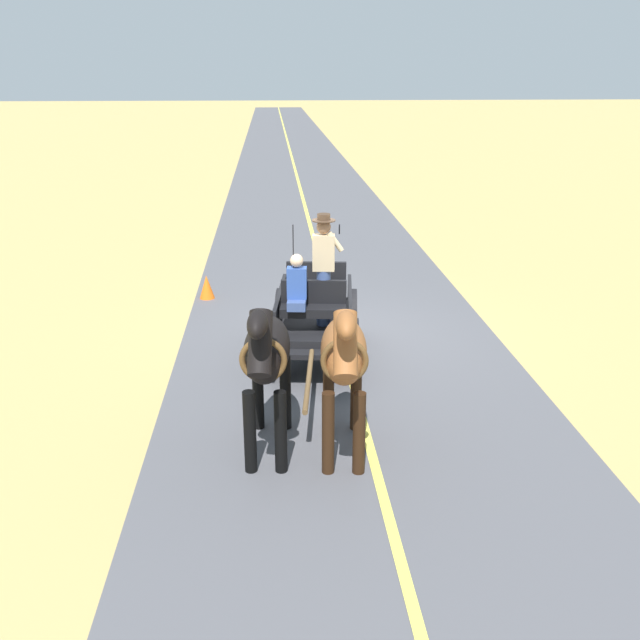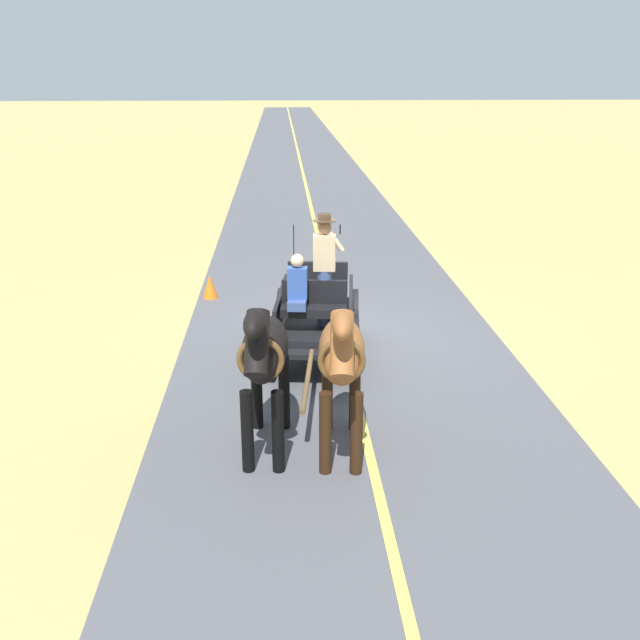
{
  "view_description": "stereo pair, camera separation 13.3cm",
  "coord_description": "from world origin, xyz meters",
  "px_view_note": "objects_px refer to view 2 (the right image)",
  "views": [
    {
      "loc": [
        1.19,
        11.72,
        4.58
      ],
      "look_at": [
        0.51,
        2.02,
        1.1
      ],
      "focal_mm": 39.64,
      "sensor_mm": 36.0,
      "label": 1
    },
    {
      "loc": [
        1.06,
        11.73,
        4.58
      ],
      "look_at": [
        0.51,
        2.02,
        1.1
      ],
      "focal_mm": 39.64,
      "sensor_mm": 36.0,
      "label": 2
    }
  ],
  "objects_px": {
    "horse_off_side": "(264,355)",
    "traffic_cone": "(210,286)",
    "horse_near_side": "(342,357)",
    "horse_drawn_carriage": "(316,313)"
  },
  "relations": [
    {
      "from": "horse_drawn_carriage",
      "to": "traffic_cone",
      "type": "bearing_deg",
      "value": -59.42
    },
    {
      "from": "horse_near_side",
      "to": "traffic_cone",
      "type": "distance_m",
      "value": 6.99
    },
    {
      "from": "horse_off_side",
      "to": "traffic_cone",
      "type": "height_order",
      "value": "horse_off_side"
    },
    {
      "from": "horse_drawn_carriage",
      "to": "horse_off_side",
      "type": "height_order",
      "value": "horse_drawn_carriage"
    },
    {
      "from": "horse_drawn_carriage",
      "to": "horse_near_side",
      "type": "bearing_deg",
      "value": 92.91
    },
    {
      "from": "horse_near_side",
      "to": "horse_off_side",
      "type": "relative_size",
      "value": 1.0
    },
    {
      "from": "horse_off_side",
      "to": "traffic_cone",
      "type": "bearing_deg",
      "value": -78.7
    },
    {
      "from": "horse_drawn_carriage",
      "to": "horse_off_side",
      "type": "bearing_deg",
      "value": 75.46
    },
    {
      "from": "horse_drawn_carriage",
      "to": "horse_off_side",
      "type": "distance_m",
      "value": 3.11
    },
    {
      "from": "horse_drawn_carriage",
      "to": "traffic_cone",
      "type": "distance_m",
      "value": 4.09
    }
  ]
}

